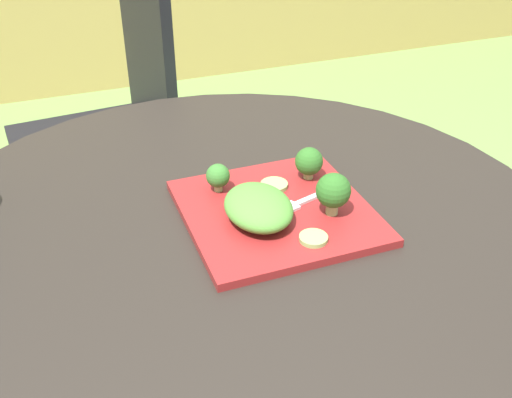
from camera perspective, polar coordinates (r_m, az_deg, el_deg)
The scene contains 10 objects.
patio_table at distance 1.10m, azimuth -1.77°, elevation -11.39°, with size 1.07×1.07×0.72m.
patio_chair at distance 1.85m, azimuth -12.93°, elevation 7.98°, with size 0.48×0.48×0.90m.
salad_plate at distance 0.98m, azimuth 1.94°, elevation -1.23°, with size 0.29×0.29×0.01m, color maroon.
fork at distance 0.99m, azimuth 4.54°, elevation -0.19°, with size 0.15×0.06×0.00m.
lettuce_mound at distance 0.94m, azimuth 0.23°, elevation -0.76°, with size 0.10×0.13×0.05m, color #519338.
broccoli_floret_0 at distance 1.05m, azimuth 5.00°, elevation 3.51°, with size 0.05×0.05×0.06m.
broccoli_floret_1 at distance 0.95m, azimuth 7.28°, elevation 0.73°, with size 0.06×0.06×0.07m.
broccoli_floret_2 at distance 1.01m, azimuth -3.33°, elevation 2.21°, with size 0.04×0.04×0.05m.
cucumber_slice_0 at distance 0.91m, azimuth 5.43°, elevation -3.69°, with size 0.04×0.04×0.01m, color #8EB766.
cucumber_slice_1 at distance 1.03m, azimuth 1.72°, elevation 1.31°, with size 0.05×0.05×0.01m, color #8EB766.
Camera 1 is at (-0.25, -0.75, 1.27)m, focal length 42.54 mm.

